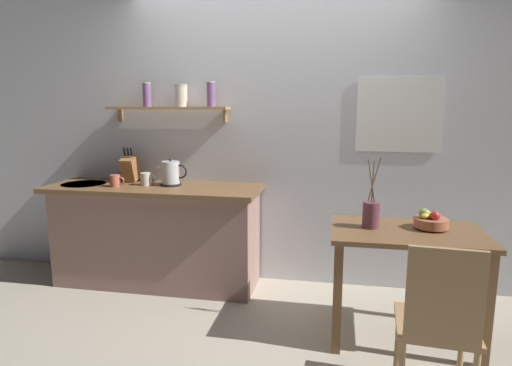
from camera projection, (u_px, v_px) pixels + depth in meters
ground_plane at (263, 309)px, 3.40m from camera, size 14.00×14.00×0.00m
back_wall at (299, 130)px, 3.75m from camera, size 6.80×0.11×2.70m
kitchen_counter at (156, 234)px, 3.81m from camera, size 1.83×0.63×0.89m
wall_shelf at (174, 102)px, 3.75m from camera, size 1.08×0.20×0.34m
dining_table at (406, 250)px, 2.87m from camera, size 0.98×0.63×0.76m
dining_chair_near at (439, 321)px, 2.17m from camera, size 0.43×0.43×0.92m
fruit_bowl at (430, 221)px, 2.87m from camera, size 0.22×0.22×0.14m
twig_vase at (371, 214)px, 2.90m from camera, size 0.11×0.11×0.48m
electric_kettle at (171, 174)px, 3.72m from camera, size 0.26×0.18×0.23m
knife_block at (130, 168)px, 3.88m from camera, size 0.12×0.19×0.31m
coffee_mug_by_sink at (115, 181)px, 3.67m from camera, size 0.13×0.08×0.10m
coffee_mug_spare at (146, 179)px, 3.73m from camera, size 0.14×0.09×0.11m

